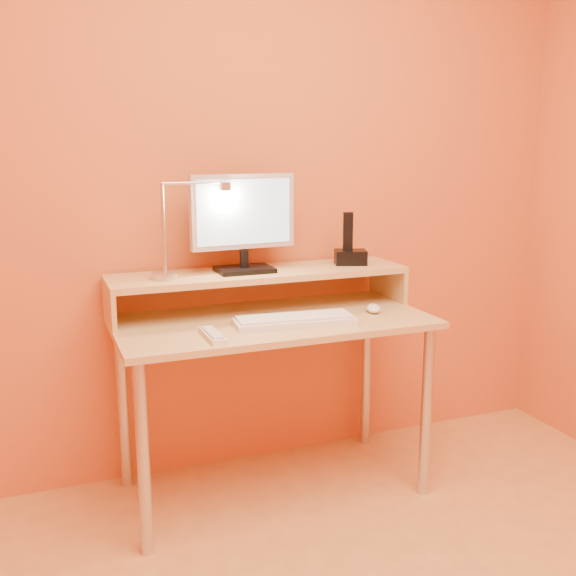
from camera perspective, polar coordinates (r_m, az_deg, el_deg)
name	(u,v)px	position (r m, az deg, el deg)	size (l,w,h in m)	color
wall_back	(245,175)	(2.76, -3.73, 9.71)	(3.00, 0.04, 2.50)	orange
desk_leg_fl	(143,460)	(2.31, -12.42, -14.33)	(0.04, 0.04, 0.69)	#BCBCC2
desk_leg_fr	(426,412)	(2.68, 11.90, -10.48)	(0.04, 0.04, 0.69)	#BCBCC2
desk_leg_bl	(123,406)	(2.76, -14.10, -9.86)	(0.04, 0.04, 0.69)	#BCBCC2
desk_leg_br	(366,372)	(3.08, 6.79, -7.26)	(0.04, 0.04, 0.69)	#BCBCC2
desk_lower	(272,321)	(2.54, -1.36, -2.90)	(1.20, 0.60, 0.03)	tan
shelf_riser_left	(109,306)	(2.53, -15.23, -1.50)	(0.02, 0.30, 0.14)	tan
shelf_riser_right	(388,282)	(2.90, 8.66, 0.49)	(0.02, 0.30, 0.14)	tan
desk_shelf	(259,274)	(2.64, -2.49, 1.25)	(1.20, 0.30, 0.03)	tan
monitor_foot	(244,269)	(2.62, -3.79, 1.61)	(0.22, 0.16, 0.02)	black
monitor_neck	(244,259)	(2.61, -3.81, 2.56)	(0.04, 0.04, 0.07)	black
monitor_panel	(243,212)	(2.59, -3.93, 6.63)	(0.43, 0.04, 0.29)	silver
monitor_back	(241,211)	(2.62, -4.09, 6.67)	(0.38, 0.01, 0.25)	black
monitor_screen	(244,212)	(2.58, -3.81, 6.59)	(0.39, 0.00, 0.25)	#AFE1FD
lamp_base	(165,276)	(2.51, -10.58, 1.06)	(0.10, 0.10, 0.03)	#BCBCC2
lamp_post	(163,229)	(2.48, -10.74, 5.08)	(0.01, 0.01, 0.33)	#BCBCC2
lamp_arm	(194,183)	(2.49, -8.15, 9.01)	(0.01, 0.01, 0.24)	#BCBCC2
lamp_head	(225,186)	(2.52, -5.46, 8.77)	(0.04, 0.04, 0.03)	#BCBCC2
lamp_bulb	(225,190)	(2.53, -5.45, 8.41)	(0.03, 0.03, 0.00)	#FFEAC6
phone_dock	(351,257)	(2.79, 5.44, 2.68)	(0.13, 0.10, 0.06)	black
phone_handset	(348,231)	(2.76, 5.21, 4.91)	(0.04, 0.03, 0.16)	black
phone_led	(366,258)	(2.76, 6.75, 2.56)	(0.01, 0.00, 0.04)	#1B43FF
keyboard	(294,321)	(2.45, 0.57, -2.89)	(0.45, 0.14, 0.02)	silver
mouse	(374,308)	(2.64, 7.43, -1.75)	(0.06, 0.10, 0.03)	white
remote_control	(213,336)	(2.29, -6.55, -4.12)	(0.05, 0.19, 0.02)	silver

